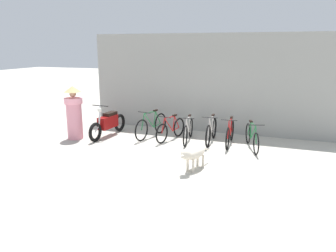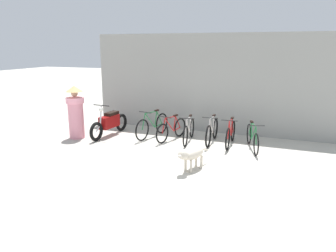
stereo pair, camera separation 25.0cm
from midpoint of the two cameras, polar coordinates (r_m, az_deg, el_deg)
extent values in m
plane|color=#B7B2A5|center=(8.30, 2.65, -6.32)|extent=(60.00, 60.00, 0.00)
cube|color=gray|center=(11.04, 8.21, 7.29)|extent=(8.31, 0.20, 3.26)
torus|color=black|center=(10.05, -3.81, -0.72)|extent=(0.18, 0.67, 0.68)
torus|color=black|center=(10.93, -0.43, 0.49)|extent=(0.18, 0.67, 0.68)
cylinder|color=#1E7238|center=(10.33, -2.44, 0.96)|extent=(0.13, 0.53, 0.56)
cylinder|color=#1E7238|center=(10.59, -1.47, 1.19)|extent=(0.05, 0.14, 0.51)
cylinder|color=#1E7238|center=(10.32, -2.28, 2.39)|extent=(0.15, 0.62, 0.06)
cylinder|color=#1E7238|center=(10.76, -1.02, 0.15)|extent=(0.11, 0.41, 0.08)
cylinder|color=#1E7238|center=(10.75, -0.86, 1.52)|extent=(0.09, 0.32, 0.47)
cylinder|color=#1E7238|center=(10.06, -3.55, 0.73)|extent=(0.06, 0.19, 0.50)
cube|color=black|center=(10.58, -1.32, 2.75)|extent=(0.10, 0.19, 0.05)
cylinder|color=black|center=(10.06, -3.30, 2.41)|extent=(0.46, 0.11, 0.02)
torus|color=black|center=(9.76, -0.28, -1.34)|extent=(0.20, 0.60, 0.61)
torus|color=black|center=(10.53, 2.78, -0.23)|extent=(0.20, 0.60, 0.61)
cylinder|color=red|center=(10.01, 0.97, 0.21)|extent=(0.15, 0.47, 0.51)
cylinder|color=red|center=(10.23, 1.85, 0.42)|extent=(0.06, 0.13, 0.46)
cylinder|color=red|center=(10.00, 1.13, 1.53)|extent=(0.17, 0.54, 0.06)
cylinder|color=red|center=(10.39, 2.24, -0.55)|extent=(0.12, 0.36, 0.07)
cylinder|color=red|center=(10.37, 2.40, 0.72)|extent=(0.10, 0.28, 0.43)
cylinder|color=red|center=(9.77, -0.03, 0.00)|extent=(0.07, 0.17, 0.45)
cube|color=black|center=(10.21, 2.01, 1.87)|extent=(0.11, 0.19, 0.05)
cylinder|color=black|center=(9.76, 0.21, 1.57)|extent=(0.45, 0.14, 0.02)
torus|color=black|center=(9.45, 3.80, -1.82)|extent=(0.12, 0.63, 0.63)
torus|color=black|center=(10.45, 4.87, -0.31)|extent=(0.12, 0.63, 0.63)
cylinder|color=beige|center=(9.79, 4.26, -0.04)|extent=(0.09, 0.52, 0.52)
cylinder|color=beige|center=(10.08, 4.57, 0.28)|extent=(0.04, 0.13, 0.48)
cylinder|color=beige|center=(9.78, 4.34, 1.38)|extent=(0.10, 0.61, 0.06)
cylinder|color=beige|center=(10.27, 4.68, -0.70)|extent=(0.07, 0.40, 0.08)
cylinder|color=beige|center=(10.26, 4.76, 0.65)|extent=(0.06, 0.31, 0.44)
cylinder|color=beige|center=(9.47, 3.91, -0.36)|extent=(0.05, 0.19, 0.47)
cube|color=black|center=(10.07, 4.65, 1.82)|extent=(0.09, 0.19, 0.05)
cylinder|color=black|center=(9.48, 4.03, 1.33)|extent=(0.46, 0.08, 0.02)
torus|color=black|center=(9.46, 7.77, -1.81)|extent=(0.07, 0.66, 0.66)
torus|color=black|center=(10.42, 8.91, -0.39)|extent=(0.07, 0.66, 0.66)
cylinder|color=beige|center=(9.78, 8.28, -0.02)|extent=(0.04, 0.50, 0.54)
cylinder|color=beige|center=(10.06, 8.61, 0.26)|extent=(0.03, 0.13, 0.50)
cylinder|color=beige|center=(9.78, 8.39, 1.45)|extent=(0.04, 0.58, 0.06)
cylinder|color=beige|center=(10.25, 8.71, -0.77)|extent=(0.04, 0.38, 0.08)
cylinder|color=beige|center=(10.24, 8.81, 0.63)|extent=(0.04, 0.30, 0.46)
cylinder|color=beige|center=(9.47, 7.91, -0.31)|extent=(0.03, 0.18, 0.48)
cube|color=black|center=(10.05, 8.72, 1.86)|extent=(0.08, 0.18, 0.05)
cylinder|color=black|center=(9.48, 8.06, 1.43)|extent=(0.46, 0.04, 0.02)
torus|color=black|center=(9.29, 11.11, -2.29)|extent=(0.06, 0.64, 0.64)
torus|color=black|center=(10.23, 11.94, -0.84)|extent=(0.06, 0.64, 0.64)
cylinder|color=red|center=(9.60, 11.51, -0.49)|extent=(0.04, 0.49, 0.53)
cylinder|color=red|center=(9.88, 11.74, -0.20)|extent=(0.03, 0.13, 0.49)
cylinder|color=red|center=(9.60, 11.62, 0.97)|extent=(0.04, 0.57, 0.06)
cylinder|color=red|center=(10.06, 11.79, -1.22)|extent=(0.04, 0.37, 0.08)
cylinder|color=red|center=(10.05, 11.89, 0.17)|extent=(0.04, 0.29, 0.45)
cylinder|color=red|center=(9.30, 11.25, -0.79)|extent=(0.03, 0.17, 0.47)
cube|color=black|center=(9.87, 11.86, 1.39)|extent=(0.08, 0.18, 0.05)
cylinder|color=black|center=(9.31, 11.39, 0.94)|extent=(0.46, 0.04, 0.02)
torus|color=black|center=(9.04, 15.86, -3.13)|extent=(0.21, 0.59, 0.60)
torus|color=black|center=(10.07, 14.61, -1.34)|extent=(0.21, 0.59, 0.60)
cylinder|color=#1E7238|center=(9.39, 15.42, -1.24)|extent=(0.19, 0.52, 0.50)
cylinder|color=#1E7238|center=(9.69, 15.06, -0.85)|extent=(0.07, 0.14, 0.46)
cylinder|color=#1E7238|center=(9.38, 15.44, 0.19)|extent=(0.21, 0.60, 0.06)
cylinder|color=#1E7238|center=(9.88, 14.82, -1.77)|extent=(0.15, 0.40, 0.07)
cylinder|color=#1E7238|center=(9.87, 14.84, -0.42)|extent=(0.12, 0.31, 0.42)
cylinder|color=#1E7238|center=(9.06, 15.85, -1.65)|extent=(0.08, 0.19, 0.45)
cube|color=black|center=(9.68, 15.09, 0.71)|extent=(0.12, 0.19, 0.05)
cylinder|color=black|center=(9.07, 15.85, 0.06)|extent=(0.45, 0.16, 0.02)
torus|color=black|center=(10.22, -11.69, -0.96)|extent=(0.15, 0.61, 0.60)
torus|color=black|center=(11.32, -7.49, 0.64)|extent=(0.15, 0.61, 0.60)
cube|color=maroon|center=(10.72, -9.52, 0.77)|extent=(0.34, 0.82, 0.38)
cube|color=black|center=(10.78, -9.13, 2.18)|extent=(0.28, 0.53, 0.10)
cylinder|color=silver|center=(10.32, -10.96, 1.88)|extent=(0.06, 0.16, 0.60)
cylinder|color=silver|center=(10.28, -11.37, -0.37)|extent=(0.06, 0.24, 0.20)
cylinder|color=black|center=(10.30, -10.86, 3.55)|extent=(0.58, 0.07, 0.03)
sphere|color=silver|center=(10.30, -10.94, 2.86)|extent=(0.15, 0.15, 0.14)
ellipsoid|color=beige|center=(7.75, 5.43, -4.73)|extent=(0.48, 0.76, 0.28)
cylinder|color=beige|center=(7.62, 4.96, -7.06)|extent=(0.08, 0.08, 0.29)
cylinder|color=beige|center=(7.70, 4.00, -6.82)|extent=(0.08, 0.08, 0.29)
cylinder|color=beige|center=(7.97, 6.73, -6.15)|extent=(0.08, 0.08, 0.29)
cylinder|color=beige|center=(8.05, 5.79, -5.93)|extent=(0.08, 0.08, 0.29)
sphere|color=beige|center=(7.39, 3.64, -4.99)|extent=(0.30, 0.30, 0.24)
ellipsoid|color=beige|center=(7.32, 3.18, -5.33)|extent=(0.13, 0.15, 0.09)
cylinder|color=beige|center=(8.15, 7.29, -4.06)|extent=(0.13, 0.30, 0.15)
cylinder|color=pink|center=(10.66, -15.07, 1.38)|extent=(0.49, 0.49, 1.30)
cylinder|color=#FFA0B2|center=(10.56, -15.26, 4.34)|extent=(0.58, 0.58, 0.18)
sphere|color=tan|center=(10.53, -15.33, 5.49)|extent=(0.21, 0.21, 0.21)
cone|color=tan|center=(10.51, -15.39, 6.29)|extent=(0.54, 0.54, 0.18)
camera|label=1|loc=(0.12, -89.23, 0.19)|focal=35.00mm
camera|label=2|loc=(0.12, 90.77, -0.19)|focal=35.00mm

